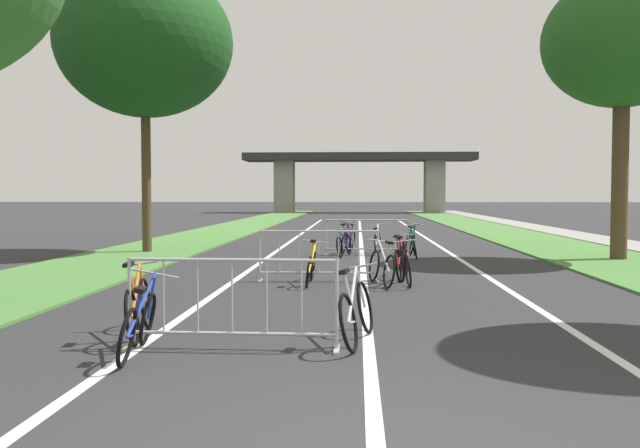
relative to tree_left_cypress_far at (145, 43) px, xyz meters
The scene contains 24 objects.
grass_verge_left 15.61m from the tree_left_cypress_far, 90.15° to the left, with size 3.42×72.45×0.05m, color #477A38.
grass_verge_right 20.37m from the tree_left_cypress_far, 47.51° to the left, with size 3.42×72.45×0.05m, color #477A38.
sidewalk_path_right 22.13m from the tree_left_cypress_far, 42.30° to the left, with size 1.80×72.45×0.08m, color gray.
lane_stripe_center 10.67m from the tree_left_cypress_far, 40.64° to the left, with size 0.14×41.91×0.01m, color silver.
lane_stripe_right_lane 12.48m from the tree_left_cypress_far, 31.35° to the left, with size 0.14×41.91×0.01m, color silver.
lane_stripe_left_lane 9.29m from the tree_left_cypress_far, 55.45° to the left, with size 0.14×41.91×0.01m, color silver.
overpass_bridge 45.04m from the tree_left_cypress_far, 81.66° to the left, with size 22.21×4.38×5.75m.
tree_left_cypress_far is the anchor object (origin of this frame).
tree_right_oak_mid 13.50m from the tree_left_cypress_far, ahead, with size 4.19×4.19×7.66m.
crowd_barrier_nearest 14.38m from the tree_left_cypress_far, 67.88° to the right, with size 2.47×0.47×1.05m.
crowd_barrier_second 10.20m from the tree_left_cypress_far, 48.10° to the right, with size 2.48×0.54×1.05m.
crowd_barrier_third 8.85m from the tree_left_cypress_far, ahead, with size 2.48×0.48×1.05m.
bicycle_silver_0 11.32m from the tree_left_cypress_far, 44.49° to the right, with size 0.55×1.69×0.89m.
bicycle_blue_1 8.50m from the tree_left_cypress_far, ahead, with size 0.65×1.68×0.94m.
bicycle_white_2 9.20m from the tree_left_cypress_far, ahead, with size 0.43×1.63×0.90m.
bicycle_black_3 11.51m from the tree_left_cypress_far, 42.07° to the right, with size 0.50×1.62×0.95m.
bicycle_orange_4 13.58m from the tree_left_cypress_far, 72.48° to the right, with size 0.57×1.70×0.97m.
bicycle_teal_5 9.96m from the tree_left_cypress_far, ahead, with size 0.46×1.67×0.97m.
bicycle_green_6 10.00m from the tree_left_cypress_far, ahead, with size 0.54×1.72×0.99m.
bicycle_yellow_7 10.50m from the tree_left_cypress_far, 50.63° to the right, with size 0.54×1.70×0.91m.
bicycle_purple_8 8.53m from the tree_left_cypress_far, ahead, with size 0.54×1.76×1.01m.
bicycle_red_9 11.03m from the tree_left_cypress_far, 37.97° to the right, with size 0.51×1.77×0.95m.
bicycle_silver_10 14.66m from the tree_left_cypress_far, 61.57° to the right, with size 0.54×1.74×0.92m.
bicycle_blue_11 14.48m from the tree_left_cypress_far, 72.41° to the right, with size 0.55×1.64×0.92m.
Camera 1 is at (-0.13, -4.27, 1.78)m, focal length 36.98 mm.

